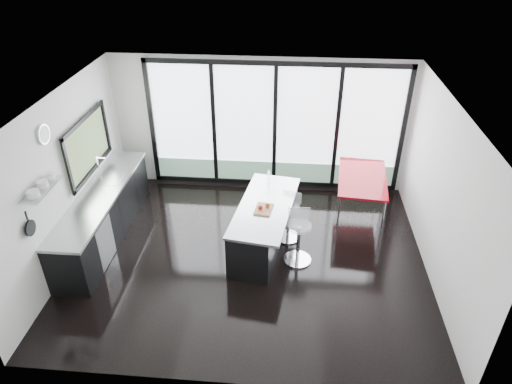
# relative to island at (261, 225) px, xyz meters

# --- Properties ---
(floor) EXTENTS (6.00, 5.00, 0.00)m
(floor) POSITION_rel_island_xyz_m (-0.19, -0.37, -0.43)
(floor) COLOR black
(floor) RESTS_ON ground
(ceiling) EXTENTS (6.00, 5.00, 0.00)m
(ceiling) POSITION_rel_island_xyz_m (-0.19, -0.37, 2.37)
(ceiling) COLOR white
(ceiling) RESTS_ON wall_back
(wall_back) EXTENTS (6.00, 0.09, 2.80)m
(wall_back) POSITION_rel_island_xyz_m (0.08, 2.10, 0.84)
(wall_back) COLOR silver
(wall_back) RESTS_ON ground
(wall_front) EXTENTS (6.00, 0.00, 2.80)m
(wall_front) POSITION_rel_island_xyz_m (-0.19, -2.87, 0.97)
(wall_front) COLOR silver
(wall_front) RESTS_ON ground
(wall_left) EXTENTS (0.26, 5.00, 2.80)m
(wall_left) POSITION_rel_island_xyz_m (-3.16, -0.10, 1.13)
(wall_left) COLOR silver
(wall_left) RESTS_ON ground
(wall_right) EXTENTS (0.00, 5.00, 2.80)m
(wall_right) POSITION_rel_island_xyz_m (2.81, -0.37, 0.97)
(wall_right) COLOR silver
(wall_right) RESTS_ON ground
(counter_cabinets) EXTENTS (0.69, 3.24, 1.36)m
(counter_cabinets) POSITION_rel_island_xyz_m (-2.86, 0.03, 0.03)
(counter_cabinets) COLOR black
(counter_cabinets) RESTS_ON floor
(island) EXTENTS (1.18, 2.20, 1.11)m
(island) POSITION_rel_island_xyz_m (0.00, 0.00, 0.00)
(island) COLOR black
(island) RESTS_ON floor
(bar_stool_near) EXTENTS (0.51, 0.51, 0.76)m
(bar_stool_near) POSITION_rel_island_xyz_m (0.65, -0.39, -0.06)
(bar_stool_near) COLOR silver
(bar_stool_near) RESTS_ON floor
(bar_stool_far) EXTENTS (0.56, 0.56, 0.70)m
(bar_stool_far) POSITION_rel_island_xyz_m (0.47, 0.24, -0.08)
(bar_stool_far) COLOR silver
(bar_stool_far) RESTS_ON floor
(red_table) EXTENTS (1.03, 1.63, 0.83)m
(red_table) POSITION_rel_island_xyz_m (1.84, 1.15, -0.02)
(red_table) COLOR #9D0411
(red_table) RESTS_ON floor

